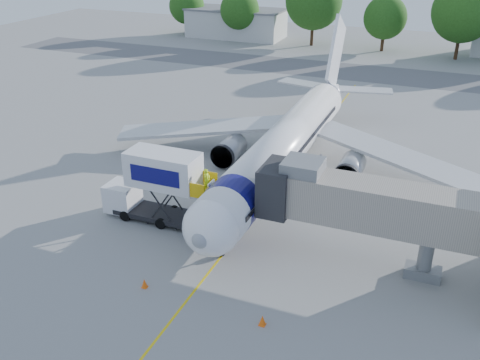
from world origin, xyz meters
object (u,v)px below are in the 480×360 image
at_px(aircraft, 287,143).
at_px(ground_tug, 213,320).
at_px(catering_hiloader, 157,187).
at_px(jet_bridge, 356,203).

height_order(aircraft, ground_tug, aircraft).
xyz_separation_m(catering_hiloader, ground_tug, (8.79, -9.44, -1.98)).
height_order(jet_bridge, catering_hiloader, jet_bridge).
xyz_separation_m(jet_bridge, catering_hiloader, (-14.26, -0.00, -1.58)).
height_order(aircraft, catering_hiloader, aircraft).
relative_size(aircraft, jet_bridge, 2.71).
bearing_deg(aircraft, jet_bridge, -54.30).
distance_m(aircraft, jet_bridge, 13.77).
bearing_deg(ground_tug, aircraft, 94.26).
bearing_deg(jet_bridge, catering_hiloader, -179.99).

